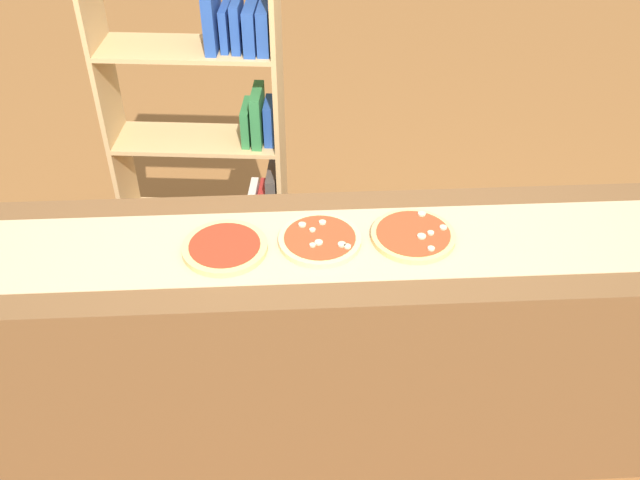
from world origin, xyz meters
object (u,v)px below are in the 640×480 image
Objects in this scene: pizza_mushroom_2 at (413,235)px; bookshelf at (221,146)px; pizza_plain_0 at (225,247)px; pizza_mushroom_1 at (320,240)px.

bookshelf is at bearing 128.32° from pizza_mushroom_2.
pizza_mushroom_1 is (0.31, 0.02, -0.00)m from pizza_plain_0.
pizza_plain_0 is 0.61m from pizza_mushroom_2.
pizza_plain_0 is 0.99× the size of pizza_mushroom_2.
pizza_mushroom_1 is at bearing 4.49° from pizza_plain_0.
pizza_plain_0 is 1.02× the size of pizza_mushroom_1.
pizza_mushroom_2 reaches higher than pizza_plain_0.
pizza_mushroom_2 is at bearing 2.84° from pizza_plain_0.
pizza_mushroom_1 reaches higher than pizza_plain_0.
pizza_mushroom_1 is 0.98× the size of pizza_mushroom_2.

